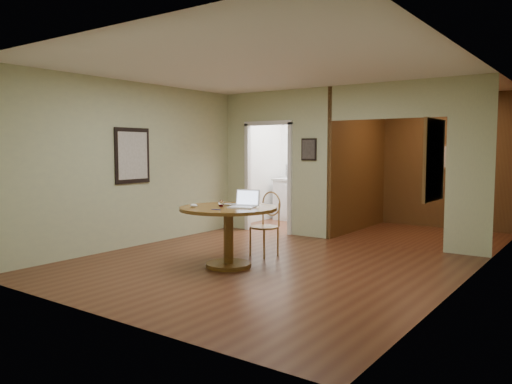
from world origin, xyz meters
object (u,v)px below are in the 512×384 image
Objects in this scene: open_laptop at (245,203)px; closed_laptop at (235,205)px; dining_table at (228,222)px; chair at (267,220)px.

closed_laptop is at bearing 150.39° from open_laptop.
open_laptop is (0.21, 0.08, 0.28)m from dining_table.
chair reaches higher than dining_table.
closed_laptop is at bearing 80.26° from dining_table.
chair reaches higher than closed_laptop.
chair is 0.84m from closed_laptop.
closed_laptop reaches higher than dining_table.
dining_table is 0.36m from open_laptop.
open_laptop is at bearing 21.55° from dining_table.
dining_table is at bearing -81.18° from chair.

